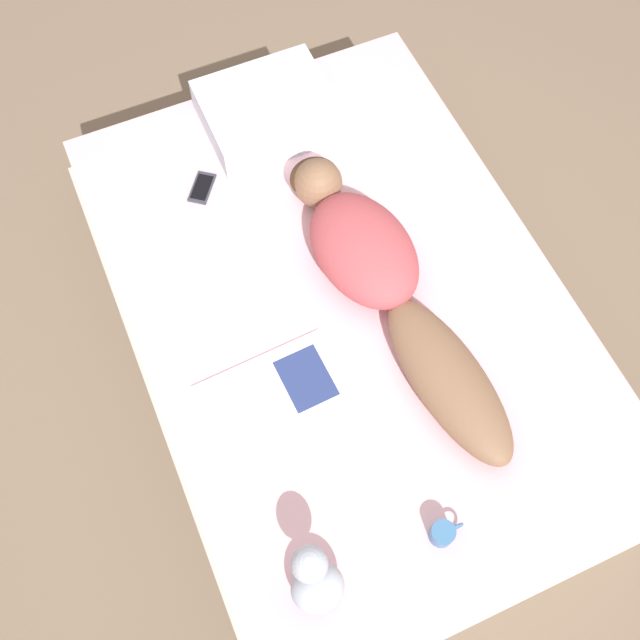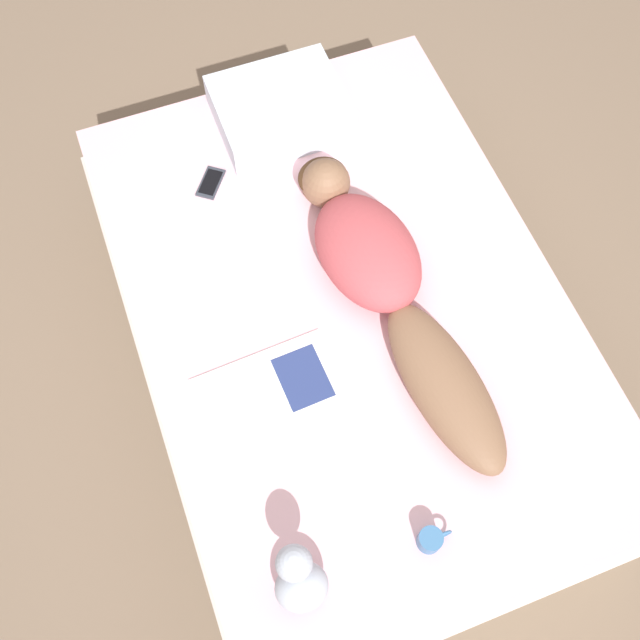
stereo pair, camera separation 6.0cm
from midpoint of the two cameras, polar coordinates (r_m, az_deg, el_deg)
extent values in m
plane|color=#7A6651|center=(3.25, 1.20, -3.29)|extent=(12.00, 12.00, 0.00)
cube|color=beige|center=(3.06, 1.27, -1.88)|extent=(1.57, 2.30, 0.40)
cube|color=beige|center=(2.80, 1.39, 0.56)|extent=(1.51, 2.24, 0.19)
ellipsoid|color=brown|center=(2.54, 9.07, -4.48)|extent=(0.30, 0.69, 0.15)
ellipsoid|color=#B2474C|center=(2.70, 2.71, 5.37)|extent=(0.39, 0.54, 0.20)
ellipsoid|color=#472D19|center=(2.88, -1.02, 10.78)|extent=(0.21, 0.20, 0.10)
sphere|color=brown|center=(2.87, -0.79, 10.40)|extent=(0.19, 0.19, 0.19)
cube|color=white|center=(2.56, -6.69, -6.74)|extent=(0.26, 0.31, 0.01)
cube|color=white|center=(2.58, -1.75, -4.51)|extent=(0.26, 0.31, 0.01)
cube|color=navy|center=(2.58, -1.75, -4.47)|extent=(0.17, 0.21, 0.00)
cylinder|color=teal|center=(2.43, 8.56, -15.82)|extent=(0.08, 0.08, 0.08)
cylinder|color=black|center=(2.40, 8.67, -15.69)|extent=(0.07, 0.07, 0.00)
torus|color=teal|center=(2.44, 9.49, -15.38)|extent=(0.06, 0.01, 0.06)
cube|color=#333842|center=(3.00, -9.55, 9.89)|extent=(0.15, 0.16, 0.01)
cube|color=black|center=(3.00, -9.57, 9.95)|extent=(0.12, 0.13, 0.00)
ellipsoid|color=#B2BCCC|center=(2.36, -0.97, -19.72)|extent=(0.16, 0.15, 0.14)
sphere|color=#B2BCCC|center=(2.26, -1.61, -18.13)|extent=(0.11, 0.11, 0.11)
cube|color=silver|center=(3.12, -4.61, 15.61)|extent=(0.50, 0.41, 0.15)
camera|label=1|loc=(0.03, -90.66, -1.38)|focal=42.00mm
camera|label=2|loc=(0.03, 89.34, 1.38)|focal=42.00mm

